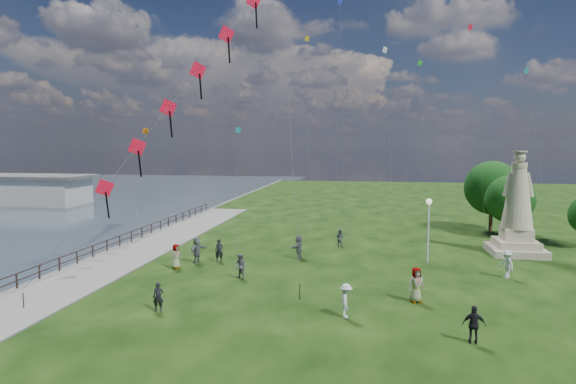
% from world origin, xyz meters
% --- Properties ---
extents(waterfront, '(200.00, 200.00, 1.51)m').
position_xyz_m(waterfront, '(-15.24, 8.99, -0.06)').
color(waterfront, '#2F4047').
rests_on(waterfront, ground).
extents(statue, '(4.00, 4.00, 8.09)m').
position_xyz_m(statue, '(15.68, 16.85, 3.06)').
color(statue, beige).
rests_on(statue, ground).
extents(lamppost, '(0.44, 0.44, 4.71)m').
position_xyz_m(lamppost, '(8.49, 12.73, 3.40)').
color(lamppost, silver).
rests_on(lamppost, ground).
extents(tree_row, '(10.49, 11.27, 6.98)m').
position_xyz_m(tree_row, '(17.38, 25.30, 3.86)').
color(tree_row, '#382314').
rests_on(tree_row, ground).
extents(person_0, '(0.62, 0.49, 1.52)m').
position_xyz_m(person_0, '(-6.43, -0.08, 0.76)').
color(person_0, black).
rests_on(person_0, ground).
extents(person_1, '(0.93, 0.84, 1.63)m').
position_xyz_m(person_1, '(-3.82, 6.41, 0.82)').
color(person_1, '#595960').
rests_on(person_1, ground).
extents(person_2, '(0.67, 1.15, 1.70)m').
position_xyz_m(person_2, '(3.16, 0.64, 0.85)').
color(person_2, silver).
rests_on(person_2, ground).
extents(person_3, '(1.01, 0.57, 1.68)m').
position_xyz_m(person_3, '(8.76, -1.63, 0.84)').
color(person_3, black).
rests_on(person_3, ground).
extents(person_4, '(1.09, 0.89, 1.94)m').
position_xyz_m(person_4, '(6.83, 3.62, 0.97)').
color(person_4, '#595960').
rests_on(person_4, ground).
extents(person_5, '(1.22, 1.89, 1.89)m').
position_xyz_m(person_5, '(-8.05, 10.06, 0.94)').
color(person_5, '#595960').
rests_on(person_5, ground).
extents(person_6, '(0.70, 0.55, 1.67)m').
position_xyz_m(person_6, '(-6.56, 10.60, 0.84)').
color(person_6, black).
rests_on(person_6, ground).
extents(person_7, '(0.86, 0.72, 1.52)m').
position_xyz_m(person_7, '(1.88, 17.20, 0.76)').
color(person_7, '#595960').
rests_on(person_7, ground).
extents(person_8, '(1.01, 1.31, 1.81)m').
position_xyz_m(person_8, '(13.05, 9.51, 0.91)').
color(person_8, silver).
rests_on(person_8, ground).
extents(person_10, '(0.77, 0.97, 1.74)m').
position_xyz_m(person_10, '(-8.90, 8.19, 0.87)').
color(person_10, '#595960').
rests_on(person_10, ground).
extents(person_11, '(1.15, 1.80, 1.80)m').
position_xyz_m(person_11, '(-0.94, 12.52, 0.90)').
color(person_11, '#595960').
rests_on(person_11, ground).
extents(red_kite_train, '(12.45, 9.35, 20.15)m').
position_xyz_m(red_kite_train, '(-5.96, 4.63, 12.54)').
color(red_kite_train, black).
rests_on(red_kite_train, ground).
extents(small_kites, '(33.62, 15.89, 22.67)m').
position_xyz_m(small_kites, '(3.17, 22.44, 13.10)').
color(small_kites, teal).
rests_on(small_kites, ground).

